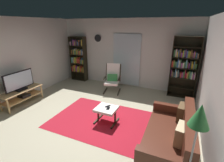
{
  "coord_description": "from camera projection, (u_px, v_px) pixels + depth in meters",
  "views": [
    {
      "loc": [
        2.03,
        -3.02,
        2.38
      ],
      "look_at": [
        0.34,
        0.84,
        0.87
      ],
      "focal_mm": 25.55,
      "sensor_mm": 36.0,
      "label": 1
    }
  ],
  "objects": [
    {
      "name": "wall_right",
      "position": [
        218.0,
        91.0,
        2.72
      ],
      "size": [
        0.06,
        6.0,
        2.6
      ],
      "primitive_type": "cube",
      "color": "silver",
      "rests_on": "ground"
    },
    {
      "name": "wall_clock",
      "position": [
        98.0,
        38.0,
        6.42
      ],
      "size": [
        0.29,
        0.03,
        0.29
      ],
      "color": "silver"
    },
    {
      "name": "ottoman",
      "position": [
        106.0,
        110.0,
        4.01
      ],
      "size": [
        0.53,
        0.49,
        0.41
      ],
      "color": "white",
      "rests_on": "ground"
    },
    {
      "name": "wall_back",
      "position": [
        125.0,
        53.0,
        6.24
      ],
      "size": [
        5.6,
        0.06,
        2.6
      ],
      "primitive_type": "cube",
      "color": "silver",
      "rests_on": "ground"
    },
    {
      "name": "bookshelf_near_sofa",
      "position": [
        184.0,
        66.0,
        5.26
      ],
      "size": [
        0.84,
        0.3,
        2.05
      ],
      "color": "black",
      "rests_on": "ground"
    },
    {
      "name": "tv_remote",
      "position": [
        108.0,
        106.0,
        4.05
      ],
      "size": [
        0.11,
        0.14,
        0.02
      ],
      "primitive_type": "cube",
      "rotation": [
        0.0,
        0.0,
        -0.55
      ],
      "color": "black",
      "rests_on": "ottoman"
    },
    {
      "name": "lounge_armchair",
      "position": [
        113.0,
        77.0,
        5.87
      ],
      "size": [
        0.69,
        0.75,
        1.02
      ],
      "color": "black",
      "rests_on": "ground"
    },
    {
      "name": "tv_stand",
      "position": [
        22.0,
        95.0,
        4.96
      ],
      "size": [
        0.46,
        1.28,
        0.48
      ],
      "color": "tan",
      "rests_on": "ground"
    },
    {
      "name": "bookshelf_near_tv",
      "position": [
        79.0,
        57.0,
        6.94
      ],
      "size": [
        0.7,
        0.3,
        1.9
      ],
      "color": "black",
      "rests_on": "ground"
    },
    {
      "name": "leather_sofa",
      "position": [
        171.0,
        138.0,
        3.09
      ],
      "size": [
        0.84,
        1.78,
        0.84
      ],
      "color": "#4F2518",
      "rests_on": "ground"
    },
    {
      "name": "ground_plane",
      "position": [
        87.0,
        120.0,
        4.18
      ],
      "size": [
        7.02,
        7.02,
        0.0
      ],
      "primitive_type": "plane",
      "color": "#AEA68A"
    },
    {
      "name": "cell_phone",
      "position": [
        108.0,
        108.0,
        3.95
      ],
      "size": [
        0.1,
        0.15,
        0.01
      ],
      "primitive_type": "cube",
      "rotation": [
        0.0,
        0.0,
        0.22
      ],
      "color": "black",
      "rests_on": "ottoman"
    },
    {
      "name": "floor_lamp_by_sofa",
      "position": [
        198.0,
        124.0,
        1.83
      ],
      "size": [
        0.24,
        0.24,
        1.55
      ],
      "color": "#A5A5AD",
      "rests_on": "ground"
    },
    {
      "name": "television",
      "position": [
        19.0,
        81.0,
        4.8
      ],
      "size": [
        0.2,
        0.93,
        0.58
      ],
      "color": "black",
      "rests_on": "tv_stand"
    },
    {
      "name": "wall_left",
      "position": [
        8.0,
        63.0,
        4.76
      ],
      "size": [
        0.06,
        6.0,
        2.6
      ],
      "primitive_type": "cube",
      "color": "silver",
      "rests_on": "ground"
    },
    {
      "name": "glass_door_panel",
      "position": [
        126.0,
        60.0,
        6.23
      ],
      "size": [
        1.1,
        0.01,
        2.0
      ],
      "primitive_type": "cube",
      "color": "silver"
    },
    {
      "name": "area_rug",
      "position": [
        103.0,
        120.0,
        4.18
      ],
      "size": [
        2.64,
        1.84,
        0.01
      ],
      "primitive_type": "cube",
      "color": "#AA1928",
      "rests_on": "ground"
    }
  ]
}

